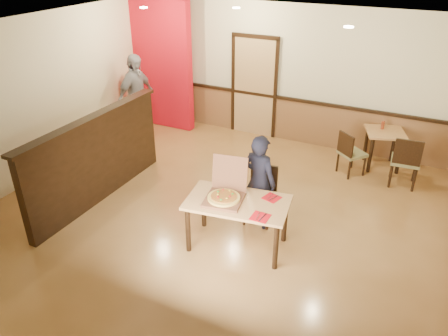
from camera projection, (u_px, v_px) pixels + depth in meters
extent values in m
plane|color=#B28145|center=(213.00, 221.00, 6.76)|extent=(7.00, 7.00, 0.00)
plane|color=black|center=(210.00, 36.00, 5.45)|extent=(7.00, 7.00, 0.00)
plane|color=beige|center=(292.00, 76.00, 8.87)|extent=(7.00, 0.00, 7.00)
plane|color=beige|center=(31.00, 101.00, 7.48)|extent=(0.00, 7.00, 7.00)
cube|color=brown|center=(288.00, 120.00, 9.29)|extent=(7.00, 0.04, 0.90)
cube|color=black|center=(289.00, 99.00, 9.06)|extent=(7.00, 0.06, 0.06)
cube|color=tan|center=(254.00, 87.00, 9.32)|extent=(0.90, 0.06, 2.10)
cube|color=black|center=(97.00, 160.00, 7.06)|extent=(0.14, 3.00, 1.40)
cube|color=black|center=(91.00, 118.00, 6.72)|extent=(0.20, 3.10, 0.05)
cube|color=red|center=(159.00, 65.00, 9.62)|extent=(1.60, 0.20, 2.78)
cylinder|color=#FFE0B2|center=(144.00, 7.00, 7.79)|extent=(0.14, 0.14, 0.02)
cylinder|color=#FFE0B2|center=(236.00, 8.00, 7.75)|extent=(0.14, 0.14, 0.02)
cylinder|color=#FFE0B2|center=(349.00, 27.00, 6.10)|extent=(0.14, 0.14, 0.02)
cube|color=tan|center=(238.00, 202.00, 5.89)|extent=(1.48, 0.99, 0.04)
cylinder|color=black|center=(188.00, 230.00, 5.96)|extent=(0.07, 0.07, 0.70)
cylinder|color=black|center=(204.00, 206.00, 6.49)|extent=(0.07, 0.07, 0.70)
cylinder|color=black|center=(276.00, 247.00, 5.63)|extent=(0.07, 0.07, 0.70)
cylinder|color=black|center=(285.00, 220.00, 6.16)|extent=(0.07, 0.07, 0.70)
cube|color=olive|center=(260.00, 196.00, 6.56)|extent=(0.48, 0.48, 0.06)
cube|color=black|center=(264.00, 177.00, 6.61)|extent=(0.42, 0.08, 0.42)
cylinder|color=black|center=(244.00, 214.00, 6.58)|extent=(0.04, 0.04, 0.38)
cylinder|color=black|center=(251.00, 202.00, 6.88)|extent=(0.04, 0.04, 0.38)
cylinder|color=black|center=(267.00, 219.00, 6.47)|extent=(0.04, 0.04, 0.38)
cylinder|color=black|center=(274.00, 206.00, 6.77)|extent=(0.04, 0.04, 0.38)
cube|color=olive|center=(352.00, 153.00, 7.93)|extent=(0.58, 0.58, 0.05)
cube|color=black|center=(346.00, 144.00, 7.76)|extent=(0.32, 0.28, 0.39)
cylinder|color=black|center=(364.00, 167.00, 7.96)|extent=(0.04, 0.04, 0.36)
cylinder|color=black|center=(349.00, 170.00, 7.84)|extent=(0.04, 0.04, 0.36)
cylinder|color=black|center=(352.00, 159.00, 8.24)|extent=(0.04, 0.04, 0.36)
cylinder|color=black|center=(338.00, 163.00, 8.11)|extent=(0.04, 0.04, 0.36)
cube|color=olive|center=(405.00, 161.00, 7.55)|extent=(0.50, 0.50, 0.06)
cube|color=black|center=(408.00, 152.00, 7.26)|extent=(0.45, 0.08, 0.45)
cylinder|color=black|center=(414.00, 171.00, 7.77)|extent=(0.04, 0.04, 0.41)
cylinder|color=black|center=(414.00, 181.00, 7.45)|extent=(0.04, 0.04, 0.41)
cylinder|color=black|center=(392.00, 167.00, 7.89)|extent=(0.04, 0.04, 0.41)
cylinder|color=black|center=(390.00, 177.00, 7.58)|extent=(0.04, 0.04, 0.41)
cube|color=tan|center=(385.00, 132.00, 8.05)|extent=(0.86, 0.86, 0.04)
cylinder|color=black|center=(370.00, 155.00, 8.02)|extent=(0.07, 0.07, 0.68)
cylinder|color=black|center=(366.00, 144.00, 8.48)|extent=(0.07, 0.07, 0.68)
cylinder|color=black|center=(399.00, 157.00, 7.97)|extent=(0.07, 0.07, 0.68)
cylinder|color=black|center=(393.00, 145.00, 8.42)|extent=(0.07, 0.07, 0.68)
imported|color=black|center=(259.00, 182.00, 6.35)|extent=(0.60, 0.45, 1.47)
imported|color=gray|center=(136.00, 97.00, 9.22)|extent=(0.51, 1.09, 1.81)
cube|color=brown|center=(224.00, 200.00, 5.88)|extent=(0.57, 0.57, 0.04)
cube|color=brown|center=(230.00, 173.00, 6.00)|extent=(0.50, 0.18, 0.49)
cylinder|color=#F3CE58|center=(224.00, 198.00, 5.86)|extent=(0.47, 0.47, 0.03)
cube|color=red|center=(260.00, 217.00, 5.54)|extent=(0.23, 0.23, 0.01)
cylinder|color=silver|center=(258.00, 216.00, 5.55)|extent=(0.01, 0.20, 0.01)
cube|color=silver|center=(262.00, 217.00, 5.52)|extent=(0.02, 0.21, 0.00)
cube|color=red|center=(272.00, 198.00, 5.95)|extent=(0.26, 0.26, 0.00)
cylinder|color=silver|center=(270.00, 197.00, 5.96)|extent=(0.05, 0.18, 0.01)
cube|color=silver|center=(274.00, 198.00, 5.94)|extent=(0.06, 0.19, 0.00)
cylinder|color=maroon|center=(383.00, 125.00, 8.11)|extent=(0.06, 0.06, 0.15)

